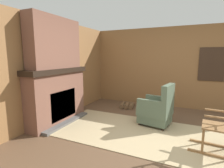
{
  "coord_description": "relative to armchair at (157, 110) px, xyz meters",
  "views": [
    {
      "loc": [
        0.53,
        -3.06,
        1.54
      ],
      "look_at": [
        -1.15,
        0.59,
        0.9
      ],
      "focal_mm": 28.0,
      "sensor_mm": 36.0,
      "label": 1
    }
  ],
  "objects": [
    {
      "name": "ground_plane",
      "position": [
        0.13,
        -0.77,
        -0.35
      ],
      "size": [
        14.0,
        14.0,
        0.0
      ],
      "primitive_type": "plane",
      "color": "brown"
    },
    {
      "name": "wood_panel_wall_left",
      "position": [
        -2.37,
        -0.77,
        0.85
      ],
      "size": [
        0.06,
        5.53,
        2.41
      ],
      "color": "olive",
      "rests_on": "ground"
    },
    {
      "name": "wood_panel_wall_back",
      "position": [
        0.15,
        1.72,
        0.85
      ],
      "size": [
        5.53,
        0.09,
        2.41
      ],
      "color": "olive",
      "rests_on": "ground"
    },
    {
      "name": "fireplace_hearth",
      "position": [
        -2.14,
        -0.77,
        0.28
      ],
      "size": [
        0.58,
        1.68,
        1.27
      ],
      "color": "brown",
      "rests_on": "ground"
    },
    {
      "name": "chimney_breast",
      "position": [
        -2.15,
        -0.77,
        1.48
      ],
      "size": [
        0.33,
        1.39,
        1.11
      ],
      "color": "brown",
      "rests_on": "fireplace_hearth"
    },
    {
      "name": "area_rug",
      "position": [
        -0.36,
        -0.56,
        -0.34
      ],
      "size": [
        3.39,
        1.73,
        0.01
      ],
      "color": "tan",
      "rests_on": "ground"
    },
    {
      "name": "armchair",
      "position": [
        0.0,
        0.0,
        0.0
      ],
      "size": [
        0.75,
        0.68,
        0.95
      ],
      "rotation": [
        0.0,
        0.0,
        2.98
      ],
      "color": "#516651",
      "rests_on": "ground"
    },
    {
      "name": "rocking_chair",
      "position": [
        1.13,
        -0.74,
        0.07
      ],
      "size": [
        0.83,
        0.48,
        1.27
      ],
      "rotation": [
        0.0,
        0.0,
        3.06
      ],
      "color": "olive",
      "rests_on": "ground"
    },
    {
      "name": "firewood_stack",
      "position": [
        -1.08,
        1.0,
        -0.28
      ],
      "size": [
        0.47,
        0.48,
        0.13
      ],
      "rotation": [
        0.0,
        0.0,
        0.18
      ],
      "color": "brown",
      "rests_on": "ground"
    },
    {
      "name": "oil_lamp_vase",
      "position": [
        -2.19,
        -1.07,
        1.03
      ],
      "size": [
        0.1,
        0.1,
        0.31
      ],
      "color": "#B24C42",
      "rests_on": "fireplace_hearth"
    },
    {
      "name": "storage_case",
      "position": [
        -2.19,
        -0.28,
        0.99
      ],
      "size": [
        0.15,
        0.21,
        0.14
      ],
      "color": "brown",
      "rests_on": "fireplace_hearth"
    }
  ]
}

